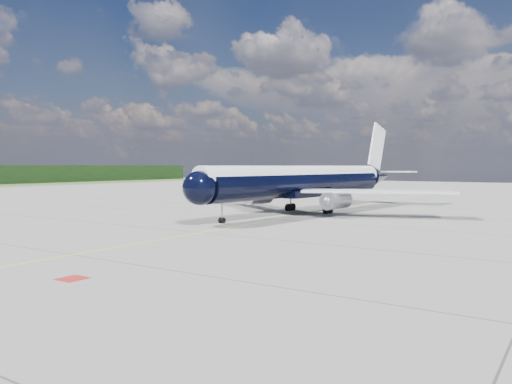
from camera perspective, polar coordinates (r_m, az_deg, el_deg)
ground at (r=67.09m, az=4.63°, el=-2.75°), size 320.00×320.00×0.00m
taxiway_centerline at (r=62.78m, az=2.43°, el=-3.14°), size 0.16×160.00×0.01m
red_marking at (r=32.10m, az=-20.25°, el=-9.26°), size 1.60×1.60×0.01m
main_airliner at (r=72.50m, az=6.00°, el=1.22°), size 40.83×49.95×14.43m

